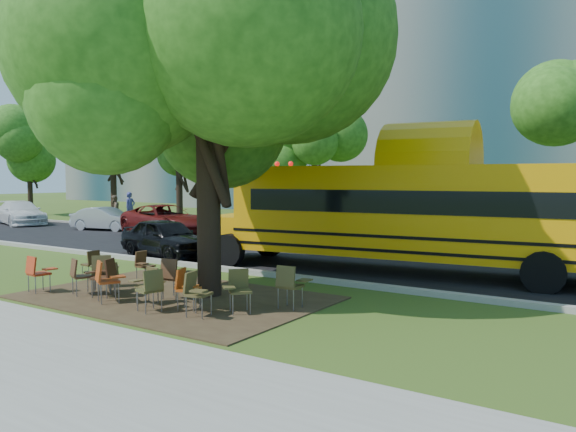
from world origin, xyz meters
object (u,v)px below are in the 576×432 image
Objects in this scene: school_bus at (426,212)px; pedestrian_b at (114,209)px; bg_car_red at (165,220)px; pedestrian_a at (130,208)px; chair_6 at (152,286)px; chair_12 at (238,286)px; chair_5 at (148,282)px; chair_15 at (106,274)px; bg_car_white at (21,213)px; black_car at (166,238)px; bg_car_silver at (106,219)px; chair_0 at (37,270)px; chair_8 at (92,261)px; chair_7 at (196,290)px; chair_9 at (104,268)px; chair_3 at (109,274)px; chair_4 at (106,277)px; chair_10 at (143,263)px; chair_13 at (290,282)px; main_tree at (207,71)px; chair_11 at (174,274)px; chair_2 at (103,270)px; chair_1 at (80,273)px; chair_14 at (186,285)px.

school_bus is 7.59× the size of pedestrian_b.
pedestrian_a is at bearing 75.73° from bg_car_red.
chair_12 is (1.51, 0.96, -0.01)m from chair_6.
chair_15 is at bearing 6.38° from chair_5.
bg_car_white is at bearing 166.51° from school_bus.
bg_car_silver is at bearing 73.45° from black_car.
chair_0 is 1.12× the size of chair_8.
bg_car_red reaches higher than chair_7.
black_car is (-3.68, 5.50, 0.12)m from chair_15.
chair_12 is 0.24× the size of bg_car_silver.
school_bus reaches higher than chair_0.
bg_car_red is (-8.33, 10.19, 0.23)m from chair_9.
chair_7 reaches higher than chair_3.
chair_4 is at bearing -133.14° from black_car.
chair_5 is 0.21× the size of black_car.
chair_10 is 0.43× the size of pedestrian_a.
chair_4 is at bearing -116.42° from chair_8.
chair_13 is (6.01, 1.97, 0.03)m from chair_0.
chair_13 is (2.34, -0.10, -4.65)m from main_tree.
chair_11 is at bearing -136.75° from bg_car_silver.
chair_9 reaches higher than chair_8.
main_tree is 24.45m from bg_car_white.
black_car is at bearing -125.68° from pedestrian_a.
bg_car_silver reaches higher than chair_0.
chair_2 reaches higher than chair_3.
chair_12 reaches higher than chair_10.
black_car reaches higher than chair_1.
pedestrian_a is at bearing 24.48° from chair_15.
chair_10 is 12.49m from bg_car_red.
chair_9 is at bearing 131.56° from chair_1.
chair_1 is at bearing -160.82° from chair_4.
chair_5 is 0.16× the size of bg_car_red.
chair_12 is at bearing -173.01° from chair_3.
chair_6 is 3.59m from chair_10.
pedestrian_a reaches higher than bg_car_silver.
chair_8 is 5.78m from chair_12.
chair_9 is 0.16× the size of bg_car_red.
chair_15 is at bearing -160.85° from chair_11.
chair_6 is at bearing -165.31° from chair_9.
chair_6 is 23.71m from pedestrian_b.
pedestrian_b is (-13.11, 8.51, 0.17)m from black_car.
chair_10 is at bearing -65.11° from chair_12.
chair_12 is 1.11m from chair_13.
school_bus is (3.26, 5.52, -3.43)m from main_tree.
chair_5 is (3.15, 0.64, -0.05)m from chair_0.
main_tree is 9.21× the size of chair_2.
chair_7 is 1.13× the size of chair_9.
chair_14 is at bearing -154.98° from chair_9.
pedestrian_b is (-19.83, 14.24, 0.29)m from chair_7.
chair_6 is at bearing -90.76° from chair_7.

